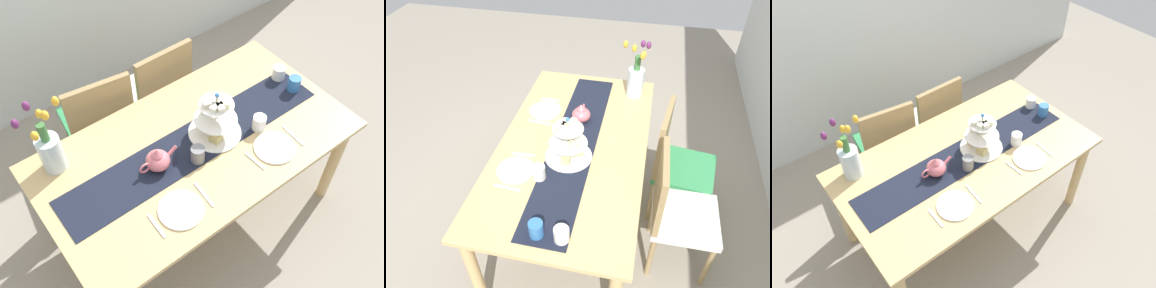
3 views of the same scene
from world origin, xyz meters
TOP-DOWN VIEW (x-y plane):
  - ground_plane at (0.00, 0.00)m, footprint 8.00×8.00m
  - dining_table at (0.00, 0.00)m, footprint 1.76×0.96m
  - chair_left at (-0.25, 0.71)m, footprint 0.47×0.47m
  - chair_right at (0.20, 0.71)m, footprint 0.43×0.43m
  - table_runner at (0.00, 0.01)m, footprint 1.62×0.28m
  - tiered_cake_stand at (0.14, 0.00)m, footprint 0.30×0.30m
  - teapot at (-0.25, 0.00)m, footprint 0.24×0.13m
  - tulip_vase at (-0.68, 0.33)m, footprint 0.25×0.20m
  - cream_jug at (0.74, 0.11)m, footprint 0.08×0.08m
  - dinner_plate_left at (-0.31, -0.29)m, footprint 0.23×0.23m
  - fork_left at (-0.46, -0.29)m, footprint 0.02×0.15m
  - knife_left at (-0.17, -0.29)m, footprint 0.03×0.17m
  - dinner_plate_right at (0.32, -0.29)m, footprint 0.23×0.23m
  - fork_right at (0.18, -0.29)m, footprint 0.02×0.15m
  - knife_right at (0.47, -0.29)m, footprint 0.02×0.17m
  - mug_grey at (-0.06, -0.09)m, footprint 0.08×0.08m
  - mug_white_text at (0.35, -0.13)m, footprint 0.08×0.08m
  - mug_orange at (0.74, -0.02)m, footprint 0.08×0.08m

SIDE VIEW (x-z plane):
  - ground_plane at x=0.00m, z-range 0.00..0.00m
  - chair_left at x=-0.25m, z-range 0.05..0.96m
  - chair_right at x=0.20m, z-range 0.05..0.96m
  - dining_table at x=0.00m, z-range 0.28..1.03m
  - table_runner at x=0.00m, z-range 0.75..0.75m
  - fork_left at x=-0.46m, z-range 0.75..0.76m
  - knife_left at x=-0.17m, z-range 0.75..0.76m
  - fork_right at x=0.18m, z-range 0.75..0.76m
  - knife_right at x=0.47m, z-range 0.75..0.76m
  - dinner_plate_left at x=-0.31m, z-range 0.75..0.76m
  - dinner_plate_right at x=0.32m, z-range 0.75..0.76m
  - cream_jug at x=0.74m, z-range 0.75..0.83m
  - mug_white_text at x=0.35m, z-range 0.75..0.84m
  - mug_orange at x=0.74m, z-range 0.75..0.84m
  - mug_grey at x=-0.06m, z-range 0.75..0.85m
  - teapot at x=-0.25m, z-range 0.74..0.88m
  - tiered_cake_stand at x=0.14m, z-range 0.70..1.00m
  - tulip_vase at x=-0.68m, z-range 0.68..1.12m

